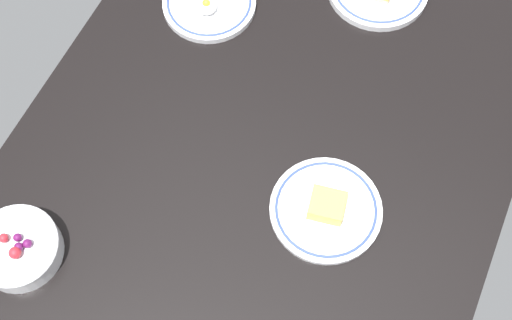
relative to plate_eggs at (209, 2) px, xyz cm
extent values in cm
cube|color=black|center=(28.97, 23.78, -3.04)|extent=(141.62, 89.54, 4.00)
cylinder|color=silver|center=(0.01, -0.01, -0.37)|extent=(19.28, 19.28, 1.34)
torus|color=#33478C|center=(0.01, -0.01, 0.30)|extent=(17.47, 17.47, 0.50)
ellipsoid|color=white|center=(2.13, 0.56, 1.43)|extent=(4.11, 4.11, 2.26)
sphere|color=yellow|center=(2.13, 0.56, 2.44)|extent=(1.64, 1.64, 1.64)
cylinder|color=silver|center=(32.07, 38.88, -0.52)|extent=(20.15, 20.15, 1.04)
torus|color=#33478C|center=(32.07, 38.88, 0.00)|extent=(18.23, 18.23, 0.50)
cube|color=#F2D14C|center=(32.07, 38.88, 1.63)|extent=(6.56, 7.03, 3.27)
cylinder|color=silver|center=(61.21, -6.28, 1.01)|extent=(14.64, 14.64, 4.11)
torus|color=silver|center=(61.21, -6.28, 3.07)|extent=(14.86, 14.86, 0.80)
sphere|color=#59144C|center=(61.29, -5.16, 3.85)|extent=(1.56, 1.56, 1.56)
sphere|color=#59144C|center=(60.17, -4.16, 3.85)|extent=(1.57, 1.57, 1.57)
sphere|color=#B2232D|center=(61.01, -8.30, 3.88)|extent=(1.62, 1.62, 1.62)
sphere|color=#59144C|center=(59.95, -6.25, 3.80)|extent=(1.47, 1.47, 1.47)
sphere|color=#B2232D|center=(62.44, -5.03, 4.11)|extent=(2.09, 2.09, 2.09)
camera|label=1|loc=(76.42, 45.44, 113.53)|focal=47.93mm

